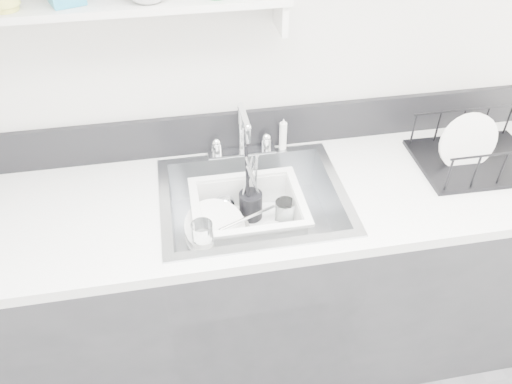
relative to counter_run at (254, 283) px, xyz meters
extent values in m
cube|color=silver|center=(0.00, 0.30, 0.84)|extent=(3.50, 0.02, 2.60)
cube|color=#29292C|center=(0.00, 0.00, -0.02)|extent=(3.20, 0.62, 0.88)
cube|color=silver|center=(0.00, 0.00, 0.44)|extent=(3.20, 0.62, 0.04)
cube|color=black|center=(0.00, 0.30, 0.54)|extent=(3.20, 0.02, 0.16)
cube|color=silver|center=(0.00, 0.25, 0.47)|extent=(0.26, 0.06, 0.02)
cylinder|color=silver|center=(-0.10, 0.25, 0.50)|extent=(0.04, 0.04, 0.05)
cylinder|color=silver|center=(0.10, 0.25, 0.50)|extent=(0.04, 0.04, 0.05)
cylinder|color=silver|center=(0.00, 0.25, 0.57)|extent=(0.02, 0.02, 0.20)
cylinder|color=silver|center=(0.00, 0.18, 0.68)|extent=(0.02, 0.15, 0.02)
cylinder|color=white|center=(0.16, 0.25, 0.53)|extent=(0.03, 0.03, 0.14)
cube|color=silver|center=(-0.35, 0.23, 1.06)|extent=(1.00, 0.16, 0.02)
cube|color=silver|center=(0.13, 0.23, 1.00)|extent=(0.02, 0.14, 0.10)
cylinder|color=white|center=(-0.13, -0.02, 0.32)|extent=(0.23, 0.23, 0.01)
cylinder|color=white|center=(-0.13, -0.02, 0.33)|extent=(0.22, 0.22, 0.01)
cylinder|color=white|center=(-0.14, -0.02, 0.36)|extent=(0.26, 0.25, 0.09)
cylinder|color=black|center=(0.00, 0.07, 0.36)|extent=(0.09, 0.09, 0.11)
cylinder|color=silver|center=(-0.01, 0.08, 0.46)|extent=(0.01, 0.05, 0.21)
cylinder|color=silver|center=(0.02, 0.06, 0.45)|extent=(0.02, 0.04, 0.19)
cylinder|color=black|center=(-0.01, 0.07, 0.48)|extent=(0.01, 0.06, 0.23)
cylinder|color=white|center=(0.12, 0.00, 0.36)|extent=(0.09, 0.09, 0.10)
cylinder|color=white|center=(-0.19, -0.21, 0.51)|extent=(0.08, 0.08, 0.09)
imported|color=white|center=(0.06, -0.06, 0.32)|extent=(0.11, 0.11, 0.03)
camera|label=1|loc=(-0.23, -1.29, 1.58)|focal=35.00mm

